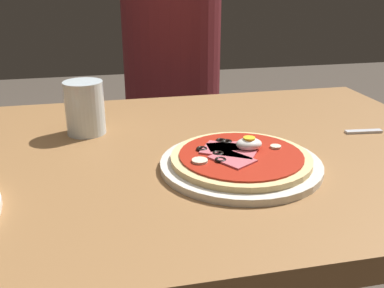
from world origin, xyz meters
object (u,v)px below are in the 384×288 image
Objects in this scene: water_glass_near at (85,111)px; diner_person at (173,116)px; dining_table at (130,212)px; pizza_foreground at (241,161)px; fork at (377,131)px.

diner_person reaches higher than water_glass_near.
pizza_foreground is (0.18, -0.10, 0.13)m from dining_table.
dining_table is 0.24m from pizza_foreground.
diner_person is (-0.30, 0.71, -0.17)m from fork.
water_glass_near reaches higher than dining_table.
fork is 0.79m from diner_person.
dining_table is 0.52m from fork.
dining_table is at bearing -62.35° from water_glass_near.
water_glass_near reaches higher than pizza_foreground.
fork is 0.13× the size of diner_person.
fork is (0.32, 0.11, -0.01)m from pizza_foreground.
diner_person is (0.28, 0.59, -0.21)m from water_glass_near.
dining_table is at bearing 151.85° from pizza_foreground.
dining_table is 0.75m from diner_person.
fork is at bearing 1.25° from dining_table.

